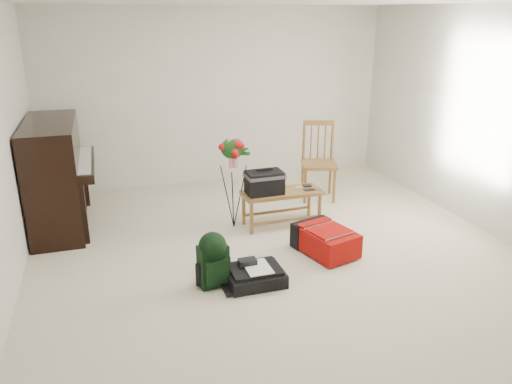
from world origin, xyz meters
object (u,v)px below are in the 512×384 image
object	(u,v)px
black_duffel	(255,275)
green_backpack	(213,257)
piano	(57,177)
dining_chair	(318,162)
red_suitcase	(324,238)
flower_stand	(233,183)
bench	(270,185)

from	to	relation	value
black_duffel	green_backpack	distance (m)	0.44
piano	dining_chair	bearing A→B (deg)	-0.26
piano	red_suitcase	xyz separation A→B (m)	(2.68, -1.56, -0.45)
red_suitcase	black_duffel	xyz separation A→B (m)	(-0.89, -0.41, -0.07)
red_suitcase	black_duffel	world-z (taller)	red_suitcase
dining_chair	red_suitcase	bearing A→B (deg)	-94.08
dining_chair	flower_stand	size ratio (longest dim) A/B	0.93
flower_stand	red_suitcase	bearing A→B (deg)	-62.00
bench	flower_stand	xyz separation A→B (m)	(-0.41, 0.12, 0.03)
piano	green_backpack	world-z (taller)	piano
red_suitcase	bench	bearing A→B (deg)	97.38
red_suitcase	flower_stand	bearing A→B (deg)	113.79
red_suitcase	black_duffel	distance (m)	0.99
dining_chair	bench	bearing A→B (deg)	-124.05
piano	black_duffel	distance (m)	2.71
red_suitcase	green_backpack	bearing A→B (deg)	-179.93
piano	bench	world-z (taller)	piano
green_backpack	black_duffel	bearing A→B (deg)	-19.42
dining_chair	black_duffel	xyz separation A→B (m)	(-1.50, -1.96, -0.43)
piano	green_backpack	size ratio (longest dim) A/B	2.83
piano	black_duffel	world-z (taller)	piano
dining_chair	black_duffel	size ratio (longest dim) A/B	1.97
piano	flower_stand	world-z (taller)	piano
bench	black_duffel	bearing A→B (deg)	-115.95
black_duffel	green_backpack	xyz separation A→B (m)	(-0.38, 0.06, 0.21)
black_duffel	flower_stand	distance (m)	1.41
bench	green_backpack	xyz separation A→B (m)	(-0.94, -1.15, -0.22)
black_duffel	dining_chair	bearing A→B (deg)	52.19
piano	flower_stand	bearing A→B (deg)	-18.57
black_duffel	piano	bearing A→B (deg)	131.61
piano	bench	bearing A→B (deg)	-18.10
dining_chair	green_backpack	xyz separation A→B (m)	(-1.87, -1.90, -0.21)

